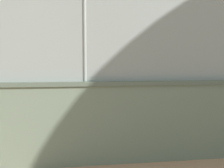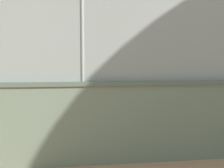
# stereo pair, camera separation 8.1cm
# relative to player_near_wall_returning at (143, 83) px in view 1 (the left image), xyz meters

# --- Properties ---
(ground_plane) EXTENTS (260.00, 260.00, 0.00)m
(ground_plane) POSITION_rel_player_near_wall_returning_xyz_m (-0.11, -5.36, -1.02)
(ground_plane) COLOR tan
(perimeter_wall) EXTENTS (33.16, 0.82, 1.58)m
(perimeter_wall) POSITION_rel_player_near_wall_returning_xyz_m (2.78, 6.39, -0.22)
(perimeter_wall) COLOR slate
(perimeter_wall) RESTS_ON ground_plane
(fence_panel_on_wall) EXTENTS (32.56, 0.54, 2.33)m
(fence_panel_on_wall) POSITION_rel_player_near_wall_returning_xyz_m (2.78, 6.39, 1.72)
(fence_panel_on_wall) COLOR gray
(fence_panel_on_wall) RESTS_ON perimeter_wall
(player_near_wall_returning) EXTENTS (1.17, 0.80, 1.72)m
(player_near_wall_returning) POSITION_rel_player_near_wall_returning_xyz_m (0.00, 0.00, 0.00)
(player_near_wall_returning) COLOR #591919
(player_near_wall_returning) RESTS_ON ground_plane
(player_foreground_swinging) EXTENTS (0.69, 1.03, 1.49)m
(player_foreground_swinging) POSITION_rel_player_near_wall_returning_xyz_m (-1.29, -2.09, -0.15)
(player_foreground_swinging) COLOR black
(player_foreground_swinging) RESTS_ON ground_plane
(player_crossing_court) EXTENTS (0.91, 0.71, 1.52)m
(player_crossing_court) POSITION_rel_player_near_wall_returning_xyz_m (4.52, -6.20, -0.14)
(player_crossing_court) COLOR navy
(player_crossing_court) RESTS_ON ground_plane
(sports_ball) EXTENTS (0.08, 0.08, 0.08)m
(sports_ball) POSITION_rel_player_near_wall_returning_xyz_m (-1.51, 1.66, 0.08)
(sports_ball) COLOR #3399D8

